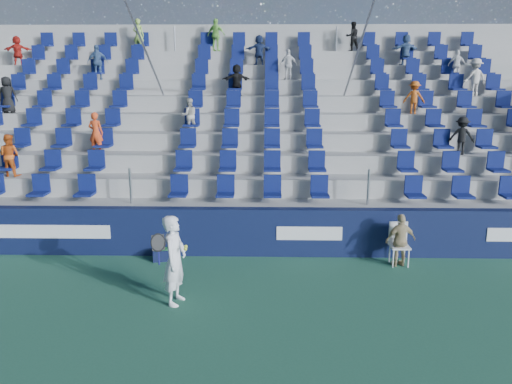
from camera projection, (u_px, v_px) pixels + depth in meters
The scene contains 7 objects.
ground at pixel (242, 314), 9.44m from camera, with size 70.00×70.00×0.00m, color #296148.
sponsor_wall at pixel (248, 232), 12.36m from camera, with size 24.00×0.32×1.20m.
grandstand at pixel (254, 142), 16.95m from camera, with size 24.00×8.17×6.63m.
tennis_player at pixel (175, 260), 9.68m from camera, with size 0.69×0.72×1.79m.
line_judge_chair at pixel (399, 240), 11.81m from camera, with size 0.45×0.46×1.00m.
line_judge at pixel (401, 240), 11.64m from camera, with size 0.74×0.31×1.26m, color tan.
ball_bin at pixel (163, 254), 12.12m from camera, with size 0.56×0.44×0.28m.
Camera 1 is at (0.45, -8.63, 4.44)m, focal length 35.00 mm.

